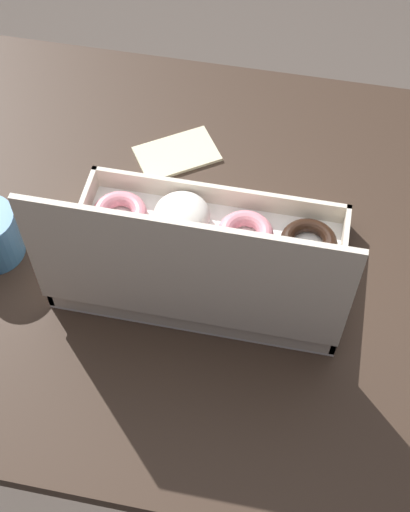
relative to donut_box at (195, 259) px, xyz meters
The scene contains 4 objects.
ground_plane 0.81m from the donut_box, 58.38° to the right, with size 8.00×8.00×0.00m, color #564C44.
dining_table 0.17m from the donut_box, 58.38° to the right, with size 1.22×0.83×0.76m.
donut_box is the anchor object (origin of this frame).
paper_napkin 0.25m from the donut_box, 71.13° to the right, with size 0.16×0.14×0.01m.
Camera 1 is at (-0.17, 0.64, 1.67)m, focal length 50.00 mm.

